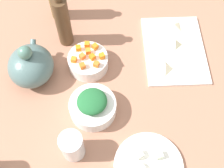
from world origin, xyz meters
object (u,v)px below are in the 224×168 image
Objects in this scene: plate_tofu at (148,166)px; cutting_board at (174,50)px; bowl_carrots at (88,62)px; teapot at (31,65)px; drinking_glass_1 at (72,146)px; bowl_greens at (93,107)px; bottle_1 at (63,22)px.

cutting_board is at bearing -14.89° from plate_tofu.
teapot is (-4.13, 19.25, 3.57)cm from bowl_carrots.
plate_tofu is 24.06cm from drinking_glass_1.
cutting_board is at bearing -76.82° from bowl_carrots.
bottle_1 is (29.36, 11.67, 8.24)cm from bowl_greens.
cutting_board is 2.17× the size of bowl_carrots.
bowl_greens is at bearing -171.85° from bowl_carrots.
teapot reaches higher than drinking_glass_1.
bottle_1 reaches higher than cutting_board.
plate_tofu is (-43.80, 11.64, 0.10)cm from cutting_board.
teapot is at bearing 102.78° from cutting_board.
bowl_greens is 0.86× the size of teapot.
plate_tofu is at bearing -135.92° from bowl_greens.
plate_tofu is at bearing -148.32° from bottle_1.
teapot reaches higher than bowl_greens.
bowl_greens is at bearing 44.08° from plate_tofu.
teapot is (32.18, 39.60, 5.68)cm from plate_tofu.
cutting_board is at bearing -95.47° from bottle_1.
bowl_greens reaches higher than cutting_board.
cutting_board is at bearing -41.46° from drinking_glass_1.
bowl_greens is (-25.43, 29.43, 2.22)cm from cutting_board.
bowl_greens is 18.12cm from bowl_carrots.
bowl_carrots is (36.31, 20.36, 2.11)cm from plate_tofu.
plate_tofu is at bearing -100.88° from drinking_glass_1.
bowl_greens is (18.37, 17.79, 2.12)cm from plate_tofu.
teapot reaches higher than plate_tofu.
cutting_board is 38.96cm from bowl_greens.
drinking_glass_1 is at bearing 175.04° from bowl_carrots.
cutting_board is 42.60cm from bottle_1.
bottle_1 reaches higher than bowl_carrots.
bottle_1 is (11.43, 9.10, 8.25)cm from bowl_carrots.
drinking_glass_1 is at bearing 79.12° from plate_tofu.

